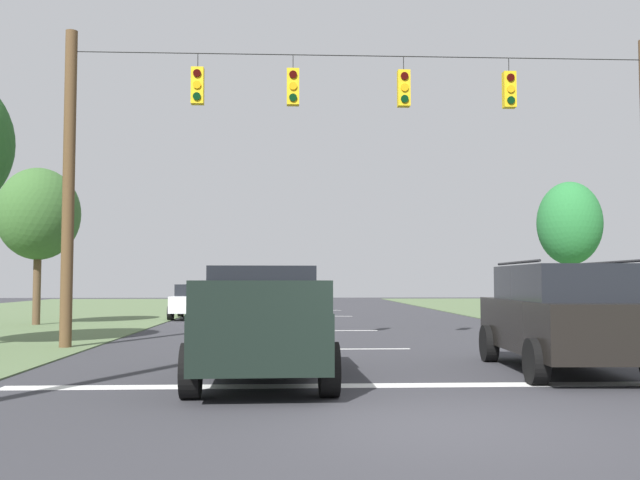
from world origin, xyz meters
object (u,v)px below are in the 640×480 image
(tree_roadside_right, at_px, (39,214))
(tree_roadside_far_right, at_px, (570,224))
(overhead_signal_span, at_px, (362,171))
(pickup_truck, at_px, (262,323))
(distant_car_crossing_white, at_px, (196,301))
(suv_black, at_px, (562,315))

(tree_roadside_right, bearing_deg, tree_roadside_far_right, 3.33)
(overhead_signal_span, xyz_separation_m, tree_roadside_far_right, (9.67, 10.30, -0.53))
(overhead_signal_span, distance_m, pickup_truck, 7.10)
(distant_car_crossing_white, distance_m, tree_roadside_far_right, 16.25)
(suv_black, bearing_deg, pickup_truck, -173.19)
(suv_black, height_order, distant_car_crossing_white, suv_black)
(suv_black, bearing_deg, tree_roadside_far_right, 67.08)
(suv_black, xyz_separation_m, distant_car_crossing_white, (-9.14, 18.45, -0.27))
(overhead_signal_span, distance_m, distant_car_crossing_white, 15.16)
(distant_car_crossing_white, bearing_deg, suv_black, -63.64)
(tree_roadside_right, distance_m, tree_roadside_far_right, 21.09)
(tree_roadside_right, bearing_deg, overhead_signal_span, -38.58)
(suv_black, relative_size, distant_car_crossing_white, 1.14)
(suv_black, distance_m, tree_roadside_far_right, 16.88)
(pickup_truck, distance_m, distant_car_crossing_white, 19.45)
(pickup_truck, bearing_deg, suv_black, 6.81)
(distant_car_crossing_white, xyz_separation_m, tree_roadside_right, (-5.43, -4.37, 3.41))
(overhead_signal_span, bearing_deg, suv_black, -57.41)
(suv_black, bearing_deg, distant_car_crossing_white, 116.36)
(pickup_truck, xyz_separation_m, suv_black, (5.56, 0.66, 0.09))
(pickup_truck, height_order, tree_roadside_right, tree_roadside_right)
(overhead_signal_span, relative_size, tree_roadside_far_right, 2.66)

